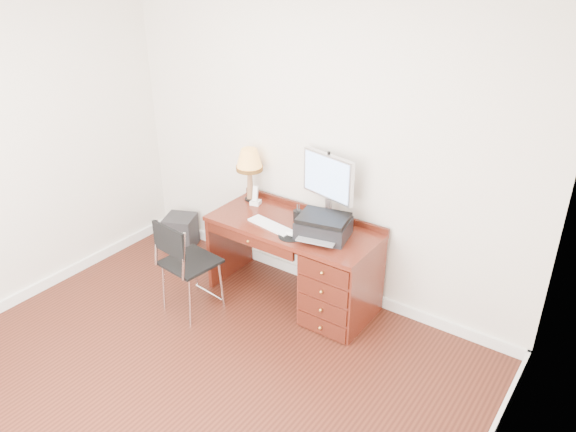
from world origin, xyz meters
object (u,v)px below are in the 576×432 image
Objects in this scene: phone at (256,199)px; equipment_box at (181,232)px; desk at (325,269)px; printer at (323,226)px; chair at (184,258)px; monitor at (327,180)px; leg_lamp at (249,163)px.

phone is 0.52× the size of equipment_box.
phone is at bearing 171.01° from desk.
printer is 1.20m from chair.
phone is (-0.84, 0.13, 0.39)m from desk.
monitor is 0.40m from printer.
monitor is at bearing 53.46° from chair.
printer is 1.94m from equipment_box.
desk is 0.43m from printer.
phone is at bearing -26.67° from leg_lamp.
phone is (-0.71, -0.07, -0.34)m from monitor.
desk is at bearing -11.03° from leg_lamp.
phone reaches higher than desk.
monitor reaches higher than printer.
monitor is 0.70× the size of chair.
chair is 1.23m from equipment_box.
equipment_box is at bearing 143.72° from chair.
desk is at bearing 61.24° from printer.
printer is (-0.01, -0.03, 0.43)m from desk.
chair is 2.55× the size of equipment_box.
monitor is 3.43× the size of phone.
leg_lamp is at bearing -17.90° from equipment_box.
leg_lamp reaches higher than phone.
monitor is 0.79m from phone.
desk is 8.31× the size of phone.
leg_lamp is 0.34m from phone.
desk is 2.42× the size of monitor.
chair is at bearing -143.95° from desk.
desk is 1.69× the size of chair.
monitor reaches higher than chair.
desk is 4.31× the size of equipment_box.
equipment_box is at bearing 163.66° from printer.
phone reaches higher than equipment_box.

